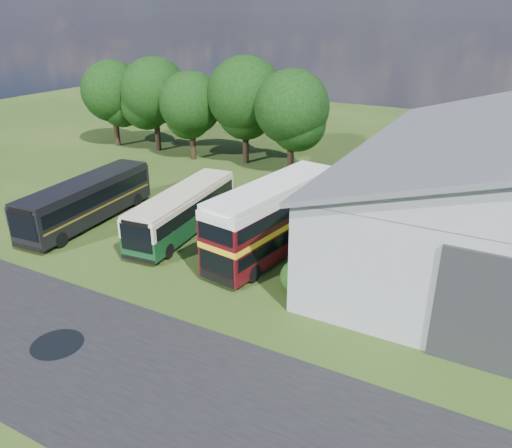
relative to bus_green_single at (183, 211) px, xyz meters
The scene contains 14 objects.
ground 9.97m from the bus_green_single, 68.20° to the right, with size 120.00×120.00×0.00m, color #253C13.
asphalt_road 13.94m from the bus_green_single, 61.28° to the right, with size 60.00×8.00×0.02m, color black.
puddle 12.43m from the bus_green_single, 79.92° to the right, with size 2.20×2.20×0.01m, color black.
tree_far_left 24.72m from the bus_green_single, 142.49° to the left, with size 6.12×6.12×8.64m.
tree_left_a 21.46m from the bus_green_single, 133.06° to the left, with size 6.46×6.46×9.12m.
tree_left_b 17.53m from the bus_green_single, 123.07° to the left, with size 5.78×5.78×8.16m.
tree_mid 16.90m from the bus_green_single, 105.50° to the left, with size 6.80×6.80×9.60m.
tree_right_a 15.25m from the bus_green_single, 87.41° to the left, with size 6.26×6.26×8.83m.
shrub_front 9.89m from the bus_green_single, 18.82° to the right, with size 1.70×1.70×1.70m, color #194714.
shrub_mid 9.45m from the bus_green_single, ahead, with size 1.60×1.60×1.60m, color #194714.
shrub_back 9.42m from the bus_green_single, ahead, with size 1.80×1.80×1.80m, color #194714.
bus_green_single is the anchor object (origin of this frame).
bus_maroon_double 6.35m from the bus_green_single, ahead, with size 3.96×10.23×4.29m.
bus_dark_single 6.78m from the bus_green_single, 165.65° to the right, with size 3.25×10.74×2.92m.
Camera 1 is at (14.27, -14.32, 13.12)m, focal length 35.00 mm.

